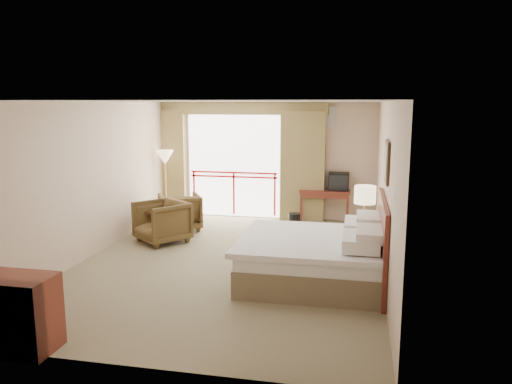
% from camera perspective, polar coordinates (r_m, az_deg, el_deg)
% --- Properties ---
extents(floor, '(7.00, 7.00, 0.00)m').
position_cam_1_polar(floor, '(8.58, -2.97, -8.03)').
color(floor, '#7E7454').
rests_on(floor, ground).
extents(ceiling, '(7.00, 7.00, 0.00)m').
position_cam_1_polar(ceiling, '(8.15, -3.15, 10.32)').
color(ceiling, white).
rests_on(ceiling, wall_back).
extents(wall_back, '(5.00, 0.00, 5.00)m').
position_cam_1_polar(wall_back, '(11.64, 1.29, 3.62)').
color(wall_back, beige).
rests_on(wall_back, ground).
extents(wall_front, '(5.00, 0.00, 5.00)m').
position_cam_1_polar(wall_front, '(5.02, -13.22, -5.41)').
color(wall_front, beige).
rests_on(wall_front, ground).
extents(wall_left, '(0.00, 7.00, 7.00)m').
position_cam_1_polar(wall_left, '(9.20, -18.30, 1.36)').
color(wall_left, beige).
rests_on(wall_left, ground).
extents(wall_right, '(0.00, 7.00, 7.00)m').
position_cam_1_polar(wall_right, '(8.00, 14.53, 0.30)').
color(wall_right, beige).
rests_on(wall_right, ground).
extents(balcony_door, '(2.40, 0.00, 2.40)m').
position_cam_1_polar(balcony_door, '(11.81, -2.55, 2.97)').
color(balcony_door, white).
rests_on(balcony_door, wall_back).
extents(balcony_railing, '(2.09, 0.03, 1.02)m').
position_cam_1_polar(balcony_railing, '(11.85, -2.56, 1.10)').
color(balcony_railing, red).
rests_on(balcony_railing, wall_back).
extents(curtain_left, '(1.00, 0.26, 2.50)m').
position_cam_1_polar(curtain_left, '(12.19, -10.26, 3.28)').
color(curtain_left, olive).
rests_on(curtain_left, wall_back).
extents(curtain_right, '(1.00, 0.26, 2.50)m').
position_cam_1_polar(curtain_right, '(11.39, 5.37, 2.92)').
color(curtain_right, olive).
rests_on(curtain_right, wall_back).
extents(valance, '(4.40, 0.22, 0.28)m').
position_cam_1_polar(valance, '(11.62, -2.73, 9.53)').
color(valance, olive).
rests_on(valance, wall_back).
extents(hvac_vent, '(0.50, 0.04, 0.50)m').
position_cam_1_polar(hvac_vent, '(11.38, 7.81, 8.43)').
color(hvac_vent, silver).
rests_on(hvac_vent, wall_back).
extents(bed, '(2.13, 2.06, 0.97)m').
position_cam_1_polar(bed, '(7.66, 6.84, -7.39)').
color(bed, brown).
rests_on(bed, floor).
extents(headboard, '(0.06, 2.10, 1.30)m').
position_cam_1_polar(headboard, '(7.57, 14.21, -5.68)').
color(headboard, '#5E1F17').
rests_on(headboard, wall_right).
extents(framed_art, '(0.04, 0.72, 0.60)m').
position_cam_1_polar(framed_art, '(7.34, 14.71, 3.37)').
color(framed_art, black).
rests_on(framed_art, wall_right).
extents(nightstand, '(0.47, 0.55, 0.62)m').
position_cam_1_polar(nightstand, '(8.81, 12.15, -5.65)').
color(nightstand, '#5E1F17').
rests_on(nightstand, floor).
extents(table_lamp, '(0.37, 0.37, 0.64)m').
position_cam_1_polar(table_lamp, '(8.67, 12.35, -0.39)').
color(table_lamp, tan).
rests_on(table_lamp, nightstand).
extents(phone, '(0.21, 0.18, 0.08)m').
position_cam_1_polar(phone, '(8.57, 11.91, -3.67)').
color(phone, black).
rests_on(phone, nightstand).
extents(desk, '(1.12, 0.54, 0.73)m').
position_cam_1_polar(desk, '(11.49, 7.91, -0.49)').
color(desk, '#5E1F17').
rests_on(desk, floor).
extents(tv, '(0.45, 0.36, 0.41)m').
position_cam_1_polar(tv, '(11.36, 9.45, 1.20)').
color(tv, black).
rests_on(tv, desk).
extents(coffee_maker, '(0.16, 0.16, 0.28)m').
position_cam_1_polar(coffee_maker, '(11.42, 6.18, 1.00)').
color(coffee_maker, black).
rests_on(coffee_maker, desk).
extents(cup, '(0.08, 0.08, 0.09)m').
position_cam_1_polar(cup, '(11.37, 6.90, 0.47)').
color(cup, white).
rests_on(cup, desk).
extents(wastebasket, '(0.30, 0.30, 0.33)m').
position_cam_1_polar(wastebasket, '(10.81, 4.40, -3.31)').
color(wastebasket, black).
rests_on(wastebasket, floor).
extents(armchair_far, '(1.13, 1.14, 0.77)m').
position_cam_1_polar(armchair_far, '(10.85, -8.63, -4.24)').
color(armchair_far, '#48361D').
rests_on(armchair_far, floor).
extents(armchair_near, '(1.23, 1.24, 0.81)m').
position_cam_1_polar(armchair_near, '(9.93, -10.63, -5.65)').
color(armchair_near, '#48361D').
rests_on(armchair_near, floor).
extents(side_table, '(0.51, 0.51, 0.56)m').
position_cam_1_polar(side_table, '(10.25, -11.62, -2.98)').
color(side_table, black).
rests_on(side_table, floor).
extents(book, '(0.29, 0.31, 0.02)m').
position_cam_1_polar(book, '(10.21, -11.65, -2.00)').
color(book, white).
rests_on(book, side_table).
extents(floor_lamp, '(0.41, 0.41, 1.60)m').
position_cam_1_polar(floor_lamp, '(11.66, -10.36, 3.62)').
color(floor_lamp, tan).
rests_on(floor_lamp, floor).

